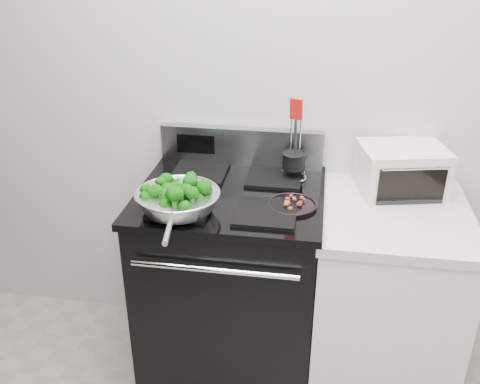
% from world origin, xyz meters
% --- Properties ---
extents(back_wall, '(4.00, 0.02, 2.70)m').
position_xyz_m(back_wall, '(0.00, 1.75, 1.35)').
color(back_wall, beige).
rests_on(back_wall, ground).
extents(gas_range, '(0.79, 0.69, 1.13)m').
position_xyz_m(gas_range, '(-0.30, 1.41, 0.49)').
color(gas_range, black).
rests_on(gas_range, floor).
extents(counter, '(0.62, 0.68, 0.92)m').
position_xyz_m(counter, '(0.39, 1.41, 0.46)').
color(counter, white).
rests_on(counter, floor).
extents(skillet, '(0.34, 0.53, 0.07)m').
position_xyz_m(skillet, '(-0.47, 1.21, 1.00)').
color(skillet, silver).
rests_on(skillet, gas_range).
extents(broccoli_pile, '(0.26, 0.26, 0.09)m').
position_xyz_m(broccoli_pile, '(-0.47, 1.21, 1.02)').
color(broccoli_pile, black).
rests_on(broccoli_pile, skillet).
extents(bacon_plate, '(0.20, 0.20, 0.04)m').
position_xyz_m(bacon_plate, '(-0.03, 1.32, 0.97)').
color(bacon_plate, black).
rests_on(bacon_plate, gas_range).
extents(utensil_holder, '(0.12, 0.12, 0.37)m').
position_xyz_m(utensil_holder, '(-0.05, 1.59, 1.02)').
color(utensil_holder, silver).
rests_on(utensil_holder, gas_range).
extents(toaster_oven, '(0.40, 0.34, 0.20)m').
position_xyz_m(toaster_oven, '(0.42, 1.61, 1.02)').
color(toaster_oven, white).
rests_on(toaster_oven, counter).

